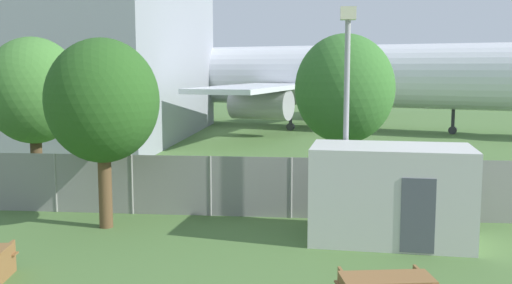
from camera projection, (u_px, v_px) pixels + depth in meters
hangar_building at (36, 39)px, 39.92m from camera, size 20.29×21.29×14.77m
perimeter_fence at (291, 188)px, 18.60m from camera, size 56.07×0.07×1.91m
airplane at (317, 76)px, 46.10m from camera, size 39.30×30.90×13.24m
portable_cabin at (391, 194)px, 16.11m from camera, size 4.41×2.66×2.59m
tree_near_hangar at (34, 91)px, 22.97m from camera, size 3.72×3.72×5.84m
tree_left_of_cabin at (345, 89)px, 21.81m from camera, size 3.63×3.63×5.90m
tree_behind_benches at (102, 101)px, 17.15m from camera, size 3.26×3.26×5.52m
light_mast at (347, 91)px, 17.28m from camera, size 0.44×0.44×6.38m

